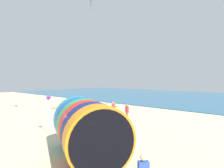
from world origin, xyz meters
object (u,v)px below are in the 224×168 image
giant_inflatable_tube (87,128)px  beach_flag (50,99)px  bystander_mid_beach (127,112)px  bystander_near_water (113,108)px

giant_inflatable_tube → beach_flag: size_ratio=2.11×
bystander_mid_beach → beach_flag: beach_flag is taller
bystander_near_water → beach_flag: beach_flag is taller
bystander_mid_beach → beach_flag: size_ratio=0.57×
bystander_mid_beach → giant_inflatable_tube: bearing=-64.3°
giant_inflatable_tube → beach_flag: (-5.75, 1.06, 1.09)m
bystander_near_water → giant_inflatable_tube: bearing=-53.9°
bystander_near_water → beach_flag: 9.60m
giant_inflatable_tube → bystander_mid_beach: (-4.26, 8.83, -0.69)m
bystander_near_water → bystander_mid_beach: bearing=-24.4°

